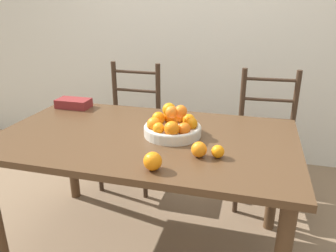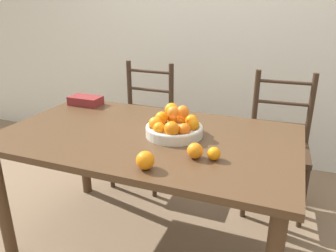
# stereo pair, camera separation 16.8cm
# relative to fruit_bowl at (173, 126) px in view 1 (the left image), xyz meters

# --- Properties ---
(ground_plane) EXTENTS (12.00, 12.00, 0.00)m
(ground_plane) POSITION_rel_fruit_bowl_xyz_m (-0.14, -0.04, -0.81)
(ground_plane) COLOR #7F664C
(wall_back) EXTENTS (8.00, 0.06, 2.60)m
(wall_back) POSITION_rel_fruit_bowl_xyz_m (-0.14, 1.44, 0.49)
(wall_back) COLOR silver
(wall_back) RESTS_ON ground_plane
(dining_table) EXTENTS (1.63, 0.95, 0.76)m
(dining_table) POSITION_rel_fruit_bowl_xyz_m (-0.14, -0.04, -0.15)
(dining_table) COLOR #4C331E
(dining_table) RESTS_ON ground_plane
(fruit_bowl) EXTENTS (0.31, 0.31, 0.17)m
(fruit_bowl) POSITION_rel_fruit_bowl_xyz_m (0.00, 0.00, 0.00)
(fruit_bowl) COLOR beige
(fruit_bowl) RESTS_ON dining_table
(orange_loose_0) EXTENTS (0.06, 0.06, 0.06)m
(orange_loose_0) POSITION_rel_fruit_bowl_xyz_m (0.27, -0.22, -0.02)
(orange_loose_0) COLOR orange
(orange_loose_0) RESTS_ON dining_table
(orange_loose_1) EXTENTS (0.07, 0.07, 0.07)m
(orange_loose_1) POSITION_rel_fruit_bowl_xyz_m (0.19, -0.23, -0.02)
(orange_loose_1) COLOR orange
(orange_loose_1) RESTS_ON dining_table
(orange_loose_2) EXTENTS (0.08, 0.08, 0.08)m
(orange_loose_2) POSITION_rel_fruit_bowl_xyz_m (0.02, -0.41, -0.01)
(orange_loose_2) COLOR orange
(orange_loose_2) RESTS_ON dining_table
(chair_left) EXTENTS (0.42, 0.40, 0.99)m
(chair_left) POSITION_rel_fruit_bowl_xyz_m (-0.53, 0.71, -0.35)
(chair_left) COLOR #382619
(chair_left) RESTS_ON ground_plane
(chair_right) EXTENTS (0.44, 0.42, 0.99)m
(chair_right) POSITION_rel_fruit_bowl_xyz_m (0.53, 0.71, -0.35)
(chair_right) COLOR #382619
(chair_right) RESTS_ON ground_plane
(book_stack) EXTENTS (0.23, 0.13, 0.06)m
(book_stack) POSITION_rel_fruit_bowl_xyz_m (-0.79, 0.31, -0.02)
(book_stack) COLOR maroon
(book_stack) RESTS_ON dining_table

